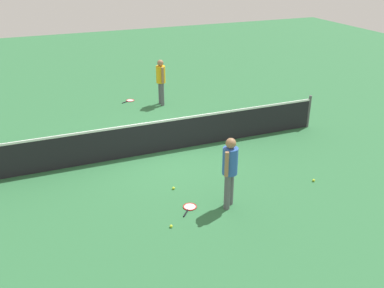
# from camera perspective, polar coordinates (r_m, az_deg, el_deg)

# --- Properties ---
(ground_plane) EXTENTS (40.00, 40.00, 0.00)m
(ground_plane) POSITION_cam_1_polar(r_m,az_deg,el_deg) (12.42, -3.84, -0.97)
(ground_plane) COLOR #2D6B3D
(court_net) EXTENTS (10.09, 0.09, 1.07)m
(court_net) POSITION_cam_1_polar(r_m,az_deg,el_deg) (12.21, -3.91, 1.14)
(court_net) COLOR #4C4C51
(court_net) RESTS_ON ground_plane
(player_near_side) EXTENTS (0.48, 0.48, 1.70)m
(player_near_side) POSITION_cam_1_polar(r_m,az_deg,el_deg) (9.40, 5.09, -3.09)
(player_near_side) COLOR #595960
(player_near_side) RESTS_ON ground_plane
(player_far_side) EXTENTS (0.35, 0.52, 1.70)m
(player_far_side) POSITION_cam_1_polar(r_m,az_deg,el_deg) (15.87, -4.19, 8.74)
(player_far_side) COLOR #595960
(player_far_side) RESTS_ON ground_plane
(tennis_racket_near_player) EXTENTS (0.51, 0.55, 0.03)m
(tennis_racket_near_player) POSITION_cam_1_polar(r_m,az_deg,el_deg) (9.81, -0.34, -8.46)
(tennis_racket_near_player) COLOR red
(tennis_racket_near_player) RESTS_ON ground_plane
(tennis_racket_far_player) EXTENTS (0.59, 0.44, 0.03)m
(tennis_racket_far_player) POSITION_cam_1_polar(r_m,az_deg,el_deg) (16.69, -8.34, 5.77)
(tennis_racket_far_player) COLOR red
(tennis_racket_far_player) RESTS_ON ground_plane
(tennis_ball_near_player) EXTENTS (0.07, 0.07, 0.07)m
(tennis_ball_near_player) POSITION_cam_1_polar(r_m,az_deg,el_deg) (10.50, -2.48, -5.92)
(tennis_ball_near_player) COLOR #C6E033
(tennis_ball_near_player) RESTS_ON ground_plane
(tennis_ball_by_net) EXTENTS (0.07, 0.07, 0.07)m
(tennis_ball_by_net) POSITION_cam_1_polar(r_m,az_deg,el_deg) (9.19, -2.81, -10.92)
(tennis_ball_by_net) COLOR #C6E033
(tennis_ball_by_net) RESTS_ON ground_plane
(tennis_ball_midcourt) EXTENTS (0.07, 0.07, 0.07)m
(tennis_ball_midcourt) POSITION_cam_1_polar(r_m,az_deg,el_deg) (11.25, 15.95, -4.69)
(tennis_ball_midcourt) COLOR #C6E033
(tennis_ball_midcourt) RESTS_ON ground_plane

